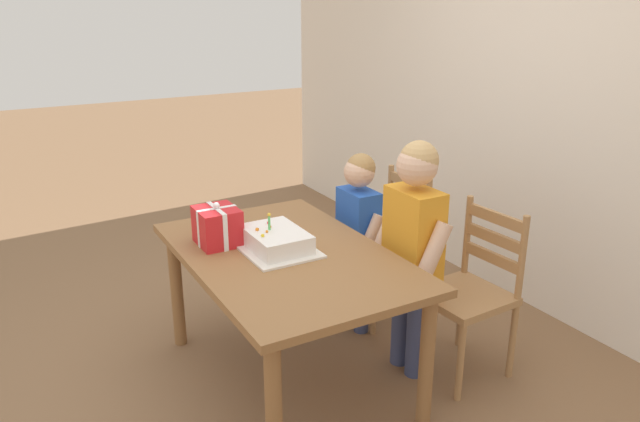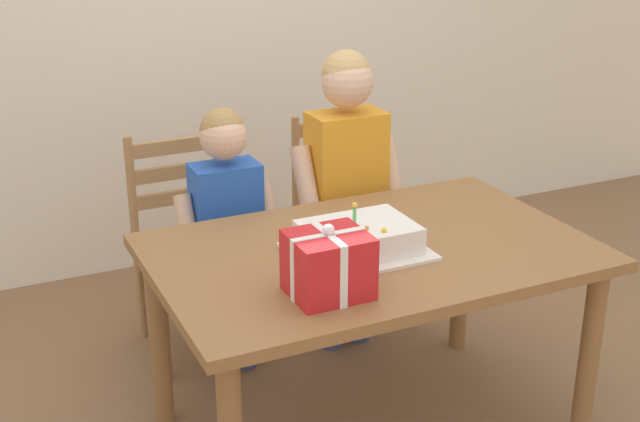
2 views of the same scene
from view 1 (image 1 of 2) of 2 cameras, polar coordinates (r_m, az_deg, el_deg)
The scene contains 9 objects.
ground_plane at distance 3.41m, azimuth -2.92°, elevation -15.39°, with size 20.00×20.00×0.00m, color #846042.
back_wall at distance 4.01m, azimuth 21.04°, elevation 8.85°, with size 6.40×0.11×2.60m.
dining_table at distance 3.09m, azimuth -3.12°, elevation -5.51°, with size 1.46×0.93×0.74m.
birthday_cake at distance 3.08m, azimuth -4.13°, elevation -2.76°, with size 0.44×0.34×0.19m.
gift_box_red_large at distance 3.17m, azimuth -9.51°, elevation -1.40°, with size 0.23×0.21×0.23m.
chair_left at distance 3.88m, azimuth 6.32°, elevation -3.12°, with size 0.43×0.43×0.92m.
chair_right at distance 3.36m, azimuth 13.77°, elevation -7.25°, with size 0.44×0.44×0.92m.
child_older at distance 3.17m, azimuth 8.64°, elevation -2.39°, with size 0.46×0.26×1.28m.
child_younger at distance 3.60m, azimuth 3.55°, elevation -1.37°, with size 0.40×0.23×1.10m.
Camera 1 is at (2.52, -1.23, 1.93)m, focal length 34.43 mm.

